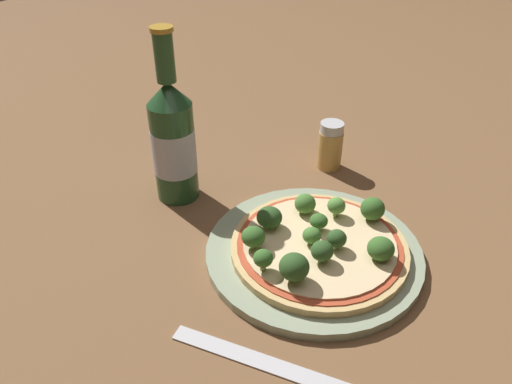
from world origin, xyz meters
The scene contains 18 objects.
ground_plane centered at (0.00, 0.00, 0.00)m, with size 3.00×3.00×0.00m, color brown.
plate centered at (-0.01, 0.01, 0.01)m, with size 0.27×0.27×0.01m.
pizza centered at (-0.01, 0.00, 0.02)m, with size 0.22×0.22×0.01m.
broccoli_floret_0 centered at (-0.06, 0.06, 0.04)m, with size 0.03×0.03×0.03m.
broccoli_floret_1 centered at (0.05, 0.01, 0.04)m, with size 0.02×0.02×0.03m.
broccoli_floret_2 centered at (0.03, 0.05, 0.04)m, with size 0.03×0.03×0.03m.
broccoli_floret_3 centered at (-0.04, -0.02, 0.04)m, with size 0.03×0.03×0.03m.
broccoli_floret_4 centered at (-0.02, 0.07, 0.04)m, with size 0.03×0.03×0.03m.
broccoli_floret_5 centered at (-0.01, -0.02, 0.04)m, with size 0.02×0.02×0.03m.
broccoli_floret_6 centered at (0.01, -0.07, 0.04)m, with size 0.03×0.03×0.03m.
broccoli_floret_7 centered at (-0.09, 0.03, 0.04)m, with size 0.02×0.02×0.03m.
broccoli_floret_8 centered at (-0.02, 0.01, 0.04)m, with size 0.02×0.02×0.02m.
broccoli_floret_9 centered at (-0.08, -0.01, 0.05)m, with size 0.03×0.03×0.03m.
broccoli_floret_10 centered at (0.07, -0.03, 0.04)m, with size 0.03×0.03×0.03m.
broccoli_floret_11 centered at (0.01, 0.01, 0.04)m, with size 0.02×0.02×0.02m.
beer_bottle centered at (-0.01, 0.24, 0.09)m, with size 0.06×0.06×0.24m.
pepper_shaker centered at (0.19, 0.09, 0.04)m, with size 0.04×0.04×0.08m.
fork centered at (-0.17, -0.03, 0.00)m, with size 0.06×0.19×0.00m.
Camera 1 is at (-0.43, -0.21, 0.42)m, focal length 35.00 mm.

